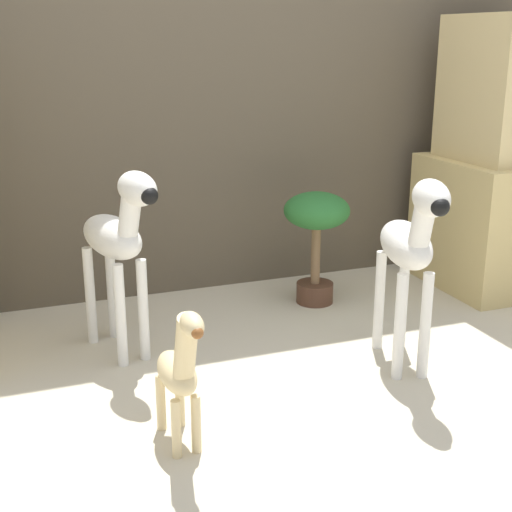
{
  "coord_description": "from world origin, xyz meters",
  "views": [
    {
      "loc": [
        -0.94,
        -1.78,
        1.17
      ],
      "look_at": [
        -0.06,
        0.56,
        0.4
      ],
      "focal_mm": 50.0,
      "sensor_mm": 36.0,
      "label": 1
    }
  ],
  "objects_px": {
    "zebra_left": "(118,237)",
    "potted_palm_front": "(316,224)",
    "zebra_right": "(410,246)",
    "giraffe_figurine": "(180,369)"
  },
  "relations": [
    {
      "from": "zebra_left",
      "to": "potted_palm_front",
      "type": "distance_m",
      "value": 0.97
    },
    {
      "from": "zebra_left",
      "to": "giraffe_figurine",
      "type": "distance_m",
      "value": 0.73
    },
    {
      "from": "zebra_left",
      "to": "potted_palm_front",
      "type": "relative_size",
      "value": 1.43
    },
    {
      "from": "zebra_left",
      "to": "potted_palm_front",
      "type": "bearing_deg",
      "value": 15.74
    },
    {
      "from": "giraffe_figurine",
      "to": "potted_palm_front",
      "type": "distance_m",
      "value": 1.31
    },
    {
      "from": "zebra_right",
      "to": "giraffe_figurine",
      "type": "relative_size",
      "value": 1.55
    },
    {
      "from": "zebra_right",
      "to": "potted_palm_front",
      "type": "height_order",
      "value": "zebra_right"
    },
    {
      "from": "giraffe_figurine",
      "to": "potted_palm_front",
      "type": "bearing_deg",
      "value": 47.42
    },
    {
      "from": "zebra_right",
      "to": "zebra_left",
      "type": "xyz_separation_m",
      "value": [
        -0.94,
        0.47,
        0.0
      ]
    },
    {
      "from": "potted_palm_front",
      "to": "giraffe_figurine",
      "type": "bearing_deg",
      "value": -132.58
    }
  ]
}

